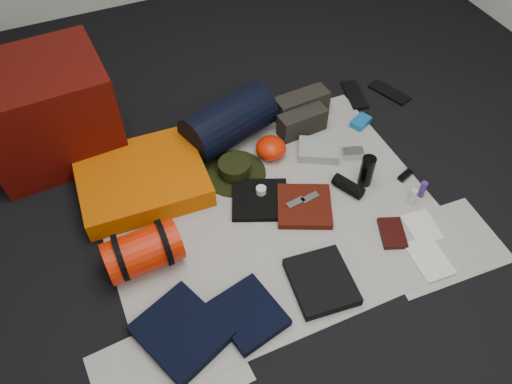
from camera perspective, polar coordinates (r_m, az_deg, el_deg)
name	(u,v)px	position (r m, az deg, el deg)	size (l,w,h in m)	color
floor	(270,214)	(2.50, 1.63, -2.54)	(4.50, 4.50, 0.02)	black
newspaper_mat	(270,213)	(2.49, 1.64, -2.36)	(1.60, 1.30, 0.01)	beige
newspaper_sheet_front_left	(168,369)	(2.13, -9.98, -19.29)	(0.58, 0.40, 0.00)	beige
newspaper_sheet_front_right	(439,245)	(2.53, 20.18, -5.75)	(0.58, 0.40, 0.00)	beige
red_cabinet	(47,112)	(2.82, -22.75, 8.45)	(0.64, 0.54, 0.54)	#4E0A05
sleeping_pad	(142,179)	(2.61, -12.88, 1.44)	(0.63, 0.51, 0.11)	#D65902
stuff_sack	(143,251)	(2.29, -12.80, -6.62)	(0.20, 0.20, 0.33)	red
sack_strap_left	(120,258)	(2.28, -15.25, -7.26)	(0.22, 0.22, 0.03)	black
sack_strap_right	(164,242)	(2.28, -10.45, -5.69)	(0.22, 0.22, 0.03)	black
navy_duffel	(229,122)	(2.75, -3.14, 8.03)	(0.26, 0.26, 0.50)	black
boonie_brim	(235,173)	(2.65, -2.46, 2.18)	(0.33, 0.33, 0.01)	black
boonie_crown	(234,168)	(2.62, -2.49, 2.80)	(0.17, 0.17, 0.07)	black
hiking_boot_left	(302,122)	(2.85, 5.30, 7.94)	(0.28, 0.10, 0.14)	#27251F
hiking_boot_right	(301,106)	(2.94, 5.22, 9.76)	(0.32, 0.12, 0.16)	#27251F
flip_flop_left	(354,95)	(3.19, 11.19, 10.84)	(0.10, 0.27, 0.01)	black
flip_flop_right	(389,92)	(3.25, 15.00, 10.95)	(0.10, 0.26, 0.01)	black
trousers_navy_a	(181,332)	(2.15, -8.52, -15.53)	(0.30, 0.34, 0.05)	black
trousers_navy_b	(249,314)	(2.17, -0.84, -13.74)	(0.25, 0.28, 0.04)	black
trousers_charcoal	(321,282)	(2.26, 7.49, -10.11)	(0.26, 0.30, 0.05)	black
black_tshirt	(260,200)	(2.52, 0.44, -0.88)	(0.28, 0.26, 0.03)	black
red_shirt	(304,206)	(2.50, 5.54, -1.62)	(0.27, 0.27, 0.04)	#4A1108
orange_stuff_sack	(271,148)	(2.71, 1.71, 5.06)	(0.17, 0.17, 0.11)	red
first_aid_pouch	(319,150)	(2.76, 7.16, 4.77)	(0.22, 0.16, 0.05)	gray
water_bottle	(367,171)	(2.61, 12.55, 2.37)	(0.07, 0.07, 0.18)	black
speaker	(348,186)	(2.59, 10.50, 0.66)	(0.07, 0.07, 0.17)	black
compact_camera	(353,153)	(2.78, 11.04, 4.35)	(0.11, 0.07, 0.04)	silver
cyan_case	(361,122)	(2.98, 11.88, 7.84)	(0.12, 0.08, 0.04)	#1165A4
toiletry_purple	(423,189)	(2.65, 18.51, 0.31)	(0.03, 0.03, 0.10)	#432577
toiletry_clear	(413,197)	(2.61, 17.47, -0.52)	(0.03, 0.03, 0.09)	silver
paperback_book	(392,233)	(2.48, 15.30, -4.55)	(0.11, 0.17, 0.02)	black
map_booklet	(429,258)	(2.46, 19.18, -7.19)	(0.15, 0.22, 0.01)	silver
map_printout	(422,227)	(2.56, 18.43, -3.78)	(0.14, 0.18, 0.01)	silver
sunglasses	(405,176)	(2.74, 16.68, 1.81)	(0.09, 0.04, 0.02)	black
key_cluster	(172,352)	(2.14, -9.55, -17.58)	(0.07, 0.07, 0.01)	silver
tape_roll	(261,190)	(2.52, 0.58, 0.20)	(0.05, 0.05, 0.04)	silver
energy_bar_a	(296,203)	(2.48, 4.55, -1.22)	(0.10, 0.04, 0.01)	silver
energy_bar_b	(310,198)	(2.50, 6.19, -0.65)	(0.10, 0.04, 0.01)	silver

